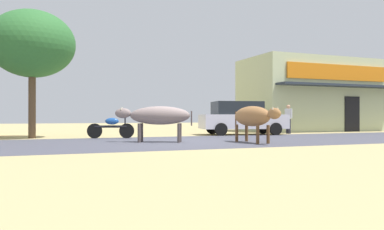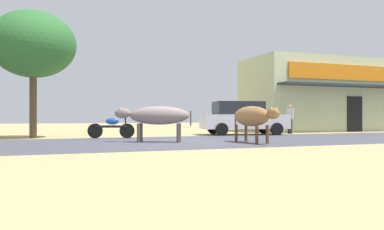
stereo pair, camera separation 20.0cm
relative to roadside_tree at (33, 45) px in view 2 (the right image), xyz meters
name	(u,v)px [view 2 (the right image)]	position (x,y,z in m)	size (l,w,h in m)	color
ground	(179,142)	(5.01, -4.17, -3.89)	(80.00, 80.00, 0.00)	tan
asphalt_road	(179,142)	(5.01, -4.17, -3.89)	(72.00, 6.69, 0.00)	#464753
storefront_right_club	(316,95)	(16.57, 2.90, -1.64)	(8.93, 5.28, 4.49)	#B5BF90
roadside_tree	(33,45)	(0.00, 0.00, 0.00)	(3.47, 3.47, 5.30)	brown
parked_hatchback_car	(242,118)	(9.59, -0.31, -3.05)	(4.43, 2.43, 1.64)	silver
parked_motorcycle	(112,127)	(3.05, -1.23, -3.42)	(1.86, 0.67, 1.06)	black
cow_near_brown	(157,116)	(4.19, -4.19, -2.97)	(2.61, 1.52, 1.26)	gray
cow_far_dark	(252,117)	(7.15, -5.68, -3.00)	(0.78, 2.53, 1.26)	#97673D
pedestrian_by_shop	(290,117)	(12.45, -0.23, -3.00)	(0.45, 0.61, 1.52)	#262633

